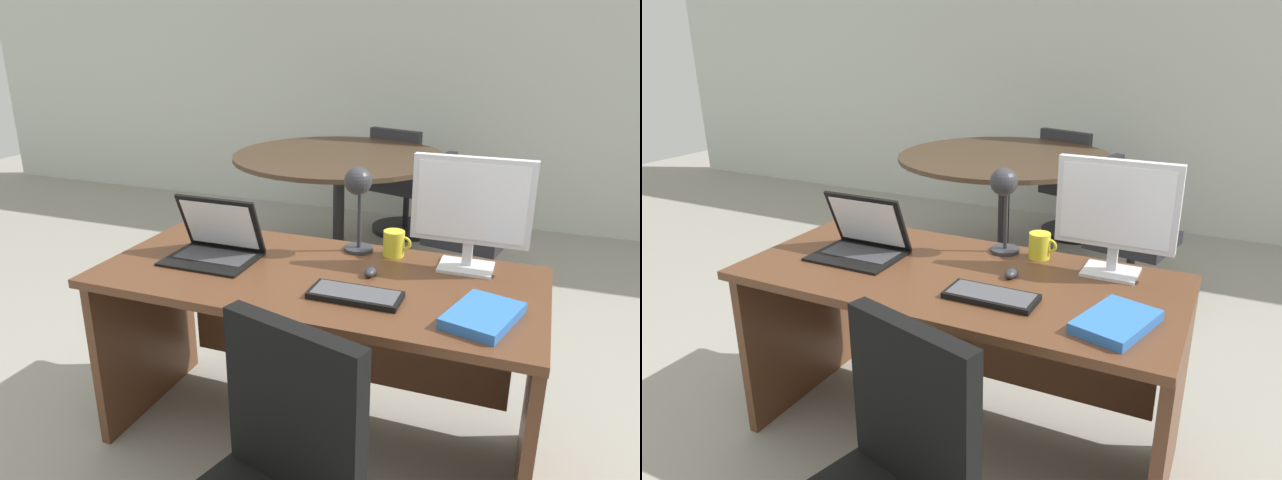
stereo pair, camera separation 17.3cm
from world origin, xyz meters
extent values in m
plane|color=gray|center=(0.00, 1.50, 0.00)|extent=(12.00, 12.00, 0.00)
cube|color=silver|center=(0.00, 3.26, 1.40)|extent=(10.00, 0.10, 2.80)
cube|color=#56331E|center=(0.00, 0.00, 0.74)|extent=(1.64, 0.76, 0.03)
cube|color=#56331E|center=(-0.80, 0.00, 0.36)|extent=(0.04, 0.67, 0.72)
cube|color=#56331E|center=(0.80, 0.00, 0.36)|extent=(0.04, 0.67, 0.72)
cube|color=#56331E|center=(0.00, 0.28, 0.40)|extent=(1.45, 0.02, 0.50)
cube|color=silver|center=(0.51, 0.25, 0.76)|extent=(0.20, 0.16, 0.01)
cube|color=silver|center=(0.51, 0.26, 0.81)|extent=(0.04, 0.02, 0.09)
cube|color=silver|center=(0.51, 0.25, 1.02)|extent=(0.43, 0.04, 0.32)
cube|color=white|center=(0.51, 0.23, 1.02)|extent=(0.39, 0.00, 0.28)
cube|color=black|center=(-0.44, -0.02, 0.76)|extent=(0.35, 0.26, 0.01)
cube|color=#38383D|center=(-0.44, 0.00, 0.76)|extent=(0.29, 0.14, 0.00)
cube|color=black|center=(-0.44, 0.06, 0.88)|extent=(0.35, 0.10, 0.24)
cube|color=white|center=(-0.44, 0.05, 0.88)|extent=(0.31, 0.08, 0.20)
cube|color=black|center=(0.20, -0.15, 0.76)|extent=(0.31, 0.14, 0.02)
cube|color=#47474C|center=(0.20, -0.15, 0.77)|extent=(0.29, 0.12, 0.00)
ellipsoid|color=#2D2D33|center=(0.19, 0.05, 0.77)|extent=(0.04, 0.08, 0.03)
cylinder|color=#2D2D33|center=(0.07, 0.29, 0.76)|extent=(0.12, 0.12, 0.01)
cylinder|color=#2D2D33|center=(0.07, 0.29, 0.89)|extent=(0.02, 0.02, 0.25)
sphere|color=#2D2D33|center=(0.07, 0.26, 1.05)|extent=(0.11, 0.11, 0.11)
cube|color=blue|center=(0.62, -0.16, 0.77)|extent=(0.25, 0.31, 0.03)
cylinder|color=yellow|center=(0.22, 0.28, 0.80)|extent=(0.09, 0.09, 0.10)
torus|color=yellow|center=(0.26, 0.28, 0.81)|extent=(0.06, 0.01, 0.06)
cube|color=black|center=(0.20, -0.67, 0.65)|extent=(0.44, 0.18, 0.49)
cylinder|color=black|center=(-0.57, 1.88, 0.02)|extent=(0.66, 0.66, 0.04)
cylinder|color=black|center=(-0.57, 1.88, 0.41)|extent=(0.08, 0.08, 0.74)
cylinder|color=#3F2D1E|center=(-0.57, 1.88, 0.79)|extent=(1.46, 1.46, 0.03)
cylinder|color=black|center=(0.36, 1.69, 0.02)|extent=(0.56, 0.56, 0.04)
cylinder|color=black|center=(0.36, 1.69, 0.20)|extent=(0.05, 0.05, 0.32)
cube|color=black|center=(0.36, 1.69, 0.40)|extent=(0.54, 0.54, 0.08)
cube|color=black|center=(0.15, 1.73, 0.65)|extent=(0.15, 0.44, 0.43)
cylinder|color=black|center=(-0.28, 2.78, 0.02)|extent=(0.56, 0.56, 0.04)
cylinder|color=black|center=(-0.28, 2.78, 0.20)|extent=(0.05, 0.05, 0.32)
cube|color=#2D2D33|center=(-0.28, 2.78, 0.40)|extent=(0.58, 0.58, 0.08)
cube|color=#2D2D33|center=(-0.35, 2.58, 0.66)|extent=(0.43, 0.19, 0.44)
camera|label=1|loc=(0.73, -1.86, 1.60)|focal=32.78mm
camera|label=2|loc=(0.89, -1.80, 1.60)|focal=32.78mm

